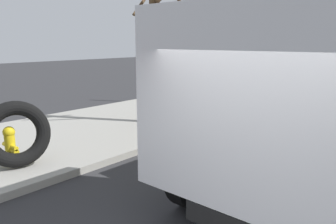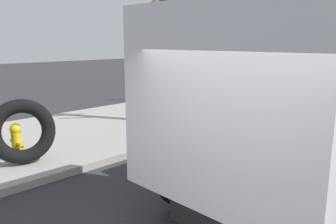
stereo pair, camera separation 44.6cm
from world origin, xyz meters
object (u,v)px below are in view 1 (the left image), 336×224
Objects in this scene: bare_tree at (154,46)px; dump_truck_yellow at (325,98)px; street_light_pole at (245,25)px; loose_tire at (16,134)px; fire_hydrant at (10,144)px.

dump_truck_yellow is at bearing -103.77° from bare_tree.
dump_truck_yellow is 1.15× the size of street_light_pole.
bare_tree is 4.80m from street_light_pole.
street_light_pole is (9.27, 0.14, 2.39)m from loose_tire.
fire_hydrant is 0.11× the size of dump_truck_yellow.
loose_tire is (0.03, -0.24, 0.25)m from fire_hydrant.
fire_hydrant is 0.13× the size of street_light_pole.
street_light_pole reaches higher than bare_tree.
loose_tire is at bearing -83.19° from fire_hydrant.
dump_truck_yellow reaches higher than loose_tire.
street_light_pole is (4.72, -0.40, 0.77)m from bare_tree.
loose_tire is 4.86m from bare_tree.
street_light_pole is at bearing 38.72° from dump_truck_yellow.
fire_hydrant is at bearing 179.33° from street_light_pole.
fire_hydrant is 0.18× the size of bare_tree.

